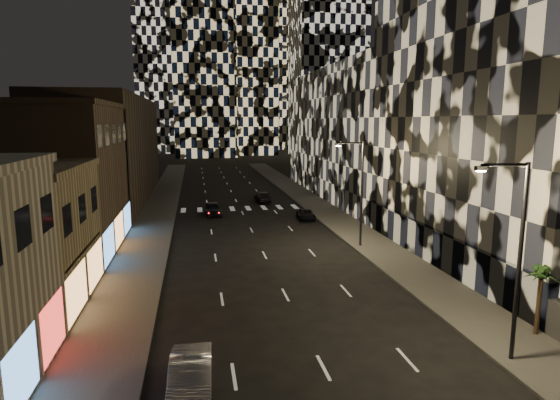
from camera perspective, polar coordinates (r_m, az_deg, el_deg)
name	(u,v)px	position (r m, az deg, el deg)	size (l,w,h in m)	color
sidewalk_left	(158,211)	(58.85, -14.62, -1.25)	(4.00, 120.00, 0.15)	#47443F
sidewalk_right	(317,205)	(60.65, 4.56, -0.65)	(4.00, 120.00, 0.15)	#47443F
curb_left	(176,210)	(58.73, -12.58, -1.19)	(0.20, 120.00, 0.15)	#4C4C47
curb_right	(301,206)	(60.15, 2.63, -0.71)	(0.20, 120.00, 0.15)	#4C4C47
retail_brown	(53,180)	(43.06, -25.91, 2.16)	(10.00, 15.00, 12.00)	#4C3B2B
retail_filler_left	(109,149)	(68.77, -20.11, 5.83)	(10.00, 40.00, 14.00)	#4C3B2B
midrise_right	(532,119)	(40.96, 28.33, 8.67)	(16.00, 25.00, 22.00)	#232326
midrise_base	(431,244)	(37.88, 17.97, -5.18)	(0.60, 25.00, 3.00)	#383838
midrise_filler_right	(373,134)	(69.49, 11.24, 7.92)	(16.00, 40.00, 18.00)	#232326
streetlight_near	(516,249)	(23.04, 26.80, -5.32)	(2.55, 0.25, 9.00)	black
streetlight_far	(359,186)	(40.46, 9.64, 1.65)	(2.55, 0.25, 9.00)	black
car_silver_parked	(191,378)	(20.22, -10.83, -20.53)	(1.66, 4.76, 1.57)	#A3A3A8
car_dark_midlane	(213,209)	(54.98, -8.16, -1.06)	(1.80, 4.49, 1.53)	black
car_dark_oncoming	(263,197)	(63.49, -2.12, 0.41)	(1.93, 4.75, 1.38)	black
car_dark_rightlane	(306,215)	(52.23, 3.16, -1.78)	(1.81, 3.93, 1.09)	black
palm_tree	(541,278)	(27.06, 29.23, -8.27)	(1.82, 1.85, 3.62)	#47331E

